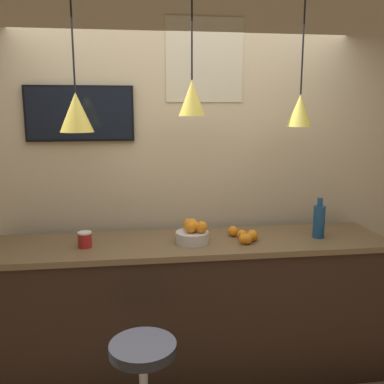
{
  "coord_description": "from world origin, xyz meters",
  "views": [
    {
      "loc": [
        -0.39,
        -2.17,
        1.94
      ],
      "look_at": [
        0.0,
        0.7,
        1.38
      ],
      "focal_mm": 40.0,
      "sensor_mm": 36.0,
      "label": 1
    }
  ],
  "objects_px": {
    "bar_stool": "(144,382)",
    "mounted_tv": "(80,114)",
    "fruit_bowl": "(193,233)",
    "spread_jar": "(85,240)",
    "juice_bottle": "(319,221)"
  },
  "relations": [
    {
      "from": "bar_stool",
      "to": "mounted_tv",
      "type": "height_order",
      "value": "mounted_tv"
    },
    {
      "from": "fruit_bowl",
      "to": "spread_jar",
      "type": "distance_m",
      "value": 0.73
    },
    {
      "from": "juice_bottle",
      "to": "mounted_tv",
      "type": "distance_m",
      "value": 1.9
    },
    {
      "from": "mounted_tv",
      "to": "bar_stool",
      "type": "bearing_deg",
      "value": -69.33
    },
    {
      "from": "bar_stool",
      "to": "fruit_bowl",
      "type": "xyz_separation_m",
      "value": [
        0.37,
        0.66,
        0.67
      ]
    },
    {
      "from": "juice_bottle",
      "to": "spread_jar",
      "type": "xyz_separation_m",
      "value": [
        -1.65,
        -0.0,
        -0.07
      ]
    },
    {
      "from": "bar_stool",
      "to": "juice_bottle",
      "type": "distance_m",
      "value": 1.61
    },
    {
      "from": "fruit_bowl",
      "to": "juice_bottle",
      "type": "bearing_deg",
      "value": -0.22
    },
    {
      "from": "juice_bottle",
      "to": "spread_jar",
      "type": "height_order",
      "value": "juice_bottle"
    },
    {
      "from": "bar_stool",
      "to": "mounted_tv",
      "type": "relative_size",
      "value": 0.86
    },
    {
      "from": "bar_stool",
      "to": "spread_jar",
      "type": "distance_m",
      "value": 0.99
    },
    {
      "from": "juice_bottle",
      "to": "mounted_tv",
      "type": "relative_size",
      "value": 0.38
    },
    {
      "from": "fruit_bowl",
      "to": "juice_bottle",
      "type": "relative_size",
      "value": 0.78
    },
    {
      "from": "spread_jar",
      "to": "mounted_tv",
      "type": "relative_size",
      "value": 0.14
    },
    {
      "from": "bar_stool",
      "to": "fruit_bowl",
      "type": "relative_size",
      "value": 2.93
    }
  ]
}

